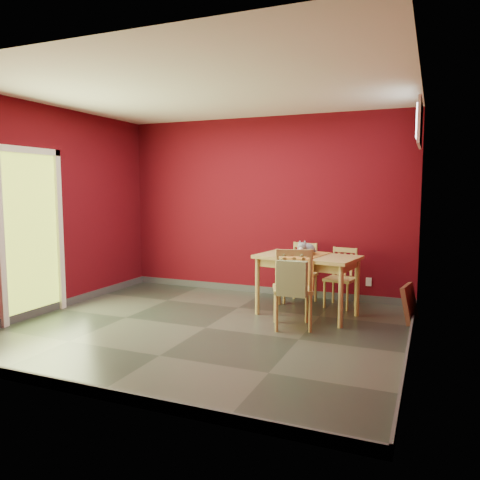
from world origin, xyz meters
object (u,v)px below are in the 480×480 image
at_px(dining_table, 307,263).
at_px(chair_far_left, 301,272).
at_px(cat, 306,247).
at_px(chair_far_right, 341,277).
at_px(chair_near, 293,287).
at_px(tote_bag, 292,278).
at_px(picture_frame, 410,303).

bearing_deg(dining_table, chair_far_left, 110.86).
bearing_deg(cat, chair_far_right, 76.87).
bearing_deg(chair_near, chair_far_right, 75.14).
distance_m(chair_far_right, tote_bag, 1.51).
height_order(tote_bag, picture_frame, tote_bag).
distance_m(dining_table, cat, 0.21).
bearing_deg(chair_near, tote_bag, -76.77).
xyz_separation_m(dining_table, picture_frame, (1.23, 0.20, -0.45)).
relative_size(chair_near, cat, 2.16).
height_order(dining_table, cat, cat).
bearing_deg(chair_far_right, cat, -117.30).
relative_size(tote_bag, picture_frame, 0.99).
bearing_deg(picture_frame, chair_far_right, 154.38).
xyz_separation_m(tote_bag, cat, (-0.06, 0.82, 0.25)).
relative_size(dining_table, tote_bag, 2.89).
distance_m(tote_bag, cat, 0.86).
bearing_deg(chair_near, dining_table, 89.03).
distance_m(chair_far_left, cat, 0.86).
xyz_separation_m(chair_far_right, tote_bag, (-0.28, -1.47, 0.22)).
height_order(dining_table, chair_far_left, chair_far_left).
distance_m(chair_far_left, picture_frame, 1.57).
height_order(chair_far_left, tote_bag, tote_bag).
bearing_deg(chair_far_left, chair_far_right, -3.25).
bearing_deg(cat, chair_far_left, 123.28).
distance_m(chair_far_left, chair_near, 1.31).
height_order(dining_table, picture_frame, dining_table).
bearing_deg(chair_near, chair_far_left, 100.71).
distance_m(cat, picture_frame, 1.43).
bearing_deg(tote_bag, cat, 93.91).
height_order(tote_bag, cat, cat).
bearing_deg(chair_far_right, picture_frame, -25.62).
bearing_deg(tote_bag, chair_near, 103.23).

